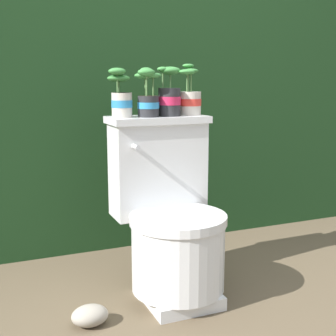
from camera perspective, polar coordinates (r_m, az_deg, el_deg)
The scene contains 8 objects.
ground_plane at distance 2.07m, azimuth 1.38°, elevation -15.92°, with size 12.00×12.00×0.00m, color brown.
hedge_backdrop at distance 2.90m, azimuth -7.61°, elevation 6.69°, with size 3.71×0.78×1.45m.
toilet at distance 2.03m, azimuth 0.30°, elevation -6.33°, with size 0.44×0.53×0.77m.
potted_plant_left at distance 2.02m, azimuth -5.75°, elevation 8.53°, with size 0.10×0.09×0.21m.
potted_plant_midleft at distance 2.03m, azimuth -2.45°, elevation 8.73°, with size 0.11×0.10×0.21m.
potted_plant_middle at distance 2.08m, azimuth 0.17°, elevation 8.79°, with size 0.11×0.11×0.22m.
potted_plant_midright at distance 2.14m, azimuth 2.64°, elevation 8.46°, with size 0.12×0.11×0.23m.
garden_stone at distance 1.90m, azimuth -9.50°, elevation -17.32°, with size 0.14×0.11×0.08m.
Camera 1 is at (-0.76, -1.68, 0.93)m, focal length 50.00 mm.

